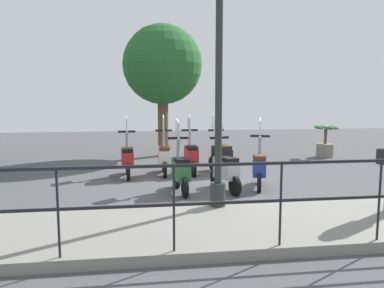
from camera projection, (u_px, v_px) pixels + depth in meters
The scene contains 13 objects.
ground_plane at pixel (214, 182), 8.86m from camera, with size 28.00×28.00×0.00m, color #4C4C4F.
promenade_walkway at pixel (254, 223), 5.75m from camera, with size 2.20×20.00×0.15m.
fence_railing at pixel (281, 187), 4.62m from camera, with size 0.04×16.03×1.07m.
lamp_post_near at pixel (219, 98), 6.20m from camera, with size 0.26×0.90×4.18m.
tree_distant at pixel (163, 65), 12.55m from camera, with size 2.67×2.67×4.43m.
potted_palm at pixel (325, 144), 12.58m from camera, with size 1.06×0.66×1.05m.
scooter_near_0 at pixel (259, 166), 8.28m from camera, with size 1.20×0.55×1.54m.
scooter_near_1 at pixel (225, 169), 7.95m from camera, with size 1.20×0.54×1.54m.
scooter_near_2 at pixel (181, 170), 7.86m from camera, with size 1.23×0.44×1.54m.
scooter_far_0 at pixel (221, 155), 9.86m from camera, with size 1.20×0.55×1.54m.
scooter_far_1 at pixel (191, 156), 9.80m from camera, with size 1.23×0.44×1.54m.
scooter_far_2 at pixel (164, 156), 9.71m from camera, with size 1.23×0.44×1.54m.
scooter_far_3 at pixel (128, 158), 9.39m from camera, with size 1.23×0.44×1.54m.
Camera 1 is at (-8.53, 1.72, 2.00)m, focal length 35.00 mm.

